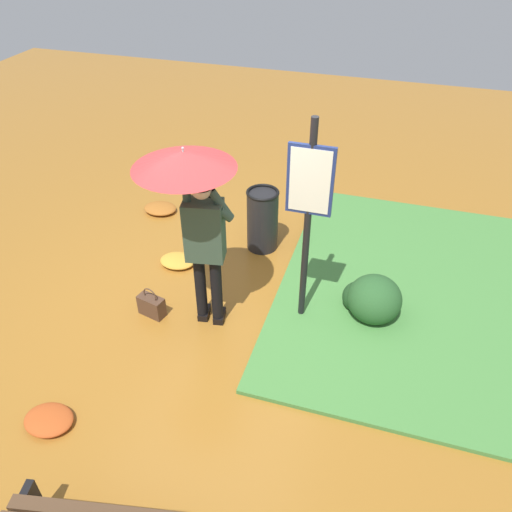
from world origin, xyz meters
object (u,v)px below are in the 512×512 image
at_px(handbag, 152,306).
at_px(trash_bin, 262,220).
at_px(person_with_umbrella, 193,196).
at_px(info_sign_post, 309,204).

distance_m(handbag, trash_bin, 1.83).
bearing_deg(trash_bin, person_with_umbrella, 81.29).
bearing_deg(person_with_umbrella, handbag, 10.07).
bearing_deg(handbag, trash_bin, -116.46).
distance_m(person_with_umbrella, handbag, 1.54).
distance_m(info_sign_post, trash_bin, 1.74).
xyz_separation_m(info_sign_post, trash_bin, (0.79, -1.16, -1.03)).
relative_size(info_sign_post, handbag, 6.22).
distance_m(person_with_umbrella, info_sign_post, 1.09).
height_order(handbag, trash_bin, trash_bin).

